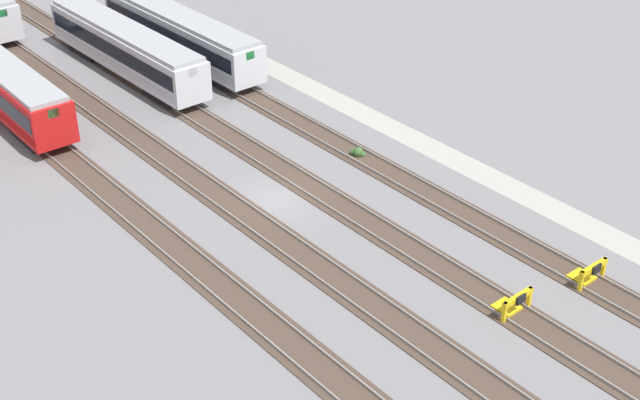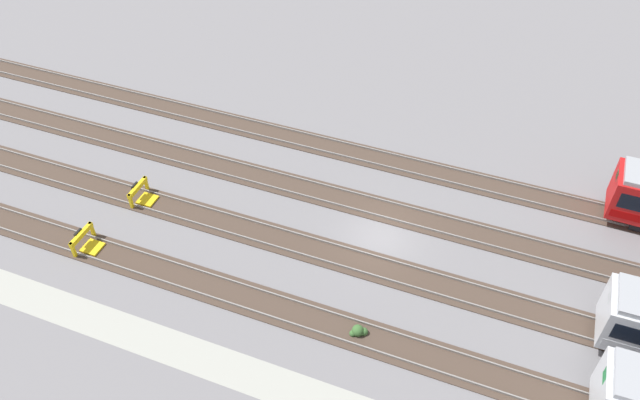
% 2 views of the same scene
% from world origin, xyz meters
% --- Properties ---
extents(ground_plane, '(400.00, 400.00, 0.00)m').
position_xyz_m(ground_plane, '(0.00, 0.00, 0.00)').
color(ground_plane, slate).
extents(service_walkway, '(54.00, 2.00, 0.01)m').
position_xyz_m(service_walkway, '(0.00, -11.37, 0.00)').
color(service_walkway, '#9E9E93').
rests_on(service_walkway, ground).
extents(rail_track_nearest, '(90.00, 2.24, 0.21)m').
position_xyz_m(rail_track_nearest, '(0.00, -7.10, 0.04)').
color(rail_track_nearest, '#47382D').
rests_on(rail_track_nearest, ground).
extents(rail_track_near_inner, '(90.00, 2.24, 0.21)m').
position_xyz_m(rail_track_near_inner, '(0.00, -2.37, 0.04)').
color(rail_track_near_inner, '#47382D').
rests_on(rail_track_near_inner, ground).
extents(rail_track_middle, '(90.00, 2.24, 0.21)m').
position_xyz_m(rail_track_middle, '(0.00, 2.37, 0.04)').
color(rail_track_middle, '#47382D').
rests_on(rail_track_middle, ground).
extents(rail_track_far_inner, '(90.00, 2.24, 0.21)m').
position_xyz_m(rail_track_far_inner, '(0.00, 7.10, 0.04)').
color(rail_track_far_inner, '#47382D').
rests_on(rail_track_far_inner, ground).
extents(subway_car_front_row_leftmost, '(18.05, 3.15, 3.70)m').
position_xyz_m(subway_car_front_row_leftmost, '(21.41, -7.06, 2.04)').
color(subway_car_front_row_leftmost, silver).
rests_on(subway_car_front_row_leftmost, ground).
extents(subway_car_front_row_rightmost, '(18.05, 3.14, 3.70)m').
position_xyz_m(subway_car_front_row_rightmost, '(21.41, -2.41, 2.04)').
color(subway_car_front_row_rightmost, silver).
rests_on(subway_car_front_row_rightmost, ground).
extents(bumper_stop_nearest_track, '(1.34, 2.00, 1.22)m').
position_xyz_m(bumper_stop_nearest_track, '(-16.06, -7.11, 0.51)').
color(bumper_stop_nearest_track, gold).
rests_on(bumper_stop_nearest_track, ground).
extents(bumper_stop_near_inner_track, '(1.35, 2.00, 1.22)m').
position_xyz_m(bumper_stop_near_inner_track, '(-15.29, -2.37, 0.51)').
color(bumper_stop_near_inner_track, gold).
rests_on(bumper_stop_near_inner_track, ground).
extents(weed_clump, '(0.92, 0.70, 0.64)m').
position_xyz_m(weed_clump, '(0.98, -7.07, 0.24)').
color(weed_clump, '#38602D').
rests_on(weed_clump, ground).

